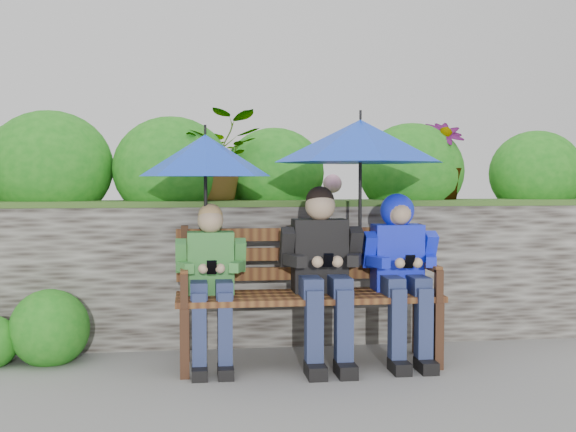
{
  "coord_description": "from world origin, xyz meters",
  "views": [
    {
      "loc": [
        -0.6,
        -4.44,
        1.19
      ],
      "look_at": [
        0.0,
        0.1,
        0.95
      ],
      "focal_mm": 45.0,
      "sensor_mm": 36.0,
      "label": 1
    }
  ],
  "objects": [
    {
      "name": "boy_middle",
      "position": [
        0.21,
        0.04,
        0.63
      ],
      "size": [
        0.52,
        0.6,
        1.14
      ],
      "color": "black",
      "rests_on": "ground"
    },
    {
      "name": "ground",
      "position": [
        0.0,
        0.0,
        0.0
      ],
      "size": [
        60.0,
        60.0,
        0.0
      ],
      "primitive_type": "plane",
      "color": "gray",
      "rests_on": "ground"
    },
    {
      "name": "umbrella_right",
      "position": [
        0.47,
        0.12,
        1.43
      ],
      "size": [
        1.12,
        1.12,
        0.93
      ],
      "color": "#0E36C4",
      "rests_on": "ground"
    },
    {
      "name": "umbrella_left",
      "position": [
        -0.52,
        0.11,
        1.33
      ],
      "size": [
        0.82,
        0.82,
        0.85
      ],
      "color": "#0E36C4",
      "rests_on": "ground"
    },
    {
      "name": "park_bench",
      "position": [
        0.13,
        0.12,
        0.5
      ],
      "size": [
        1.67,
        0.49,
        0.88
      ],
      "color": "#3A2216",
      "rests_on": "ground"
    },
    {
      "name": "boy_right",
      "position": [
        0.73,
        0.06,
        0.65
      ],
      "size": [
        0.48,
        0.58,
        1.09
      ],
      "color": "#1F2FCC",
      "rests_on": "ground"
    },
    {
      "name": "boy_left",
      "position": [
        -0.49,
        0.05,
        0.59
      ],
      "size": [
        0.44,
        0.51,
        1.03
      ],
      "color": "#42893C",
      "rests_on": "ground"
    },
    {
      "name": "garden_backdrop",
      "position": [
        -0.02,
        1.59,
        0.64
      ],
      "size": [
        8.0,
        2.86,
        1.83
      ],
      "color": "#312B27",
      "rests_on": "ground"
    }
  ]
}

